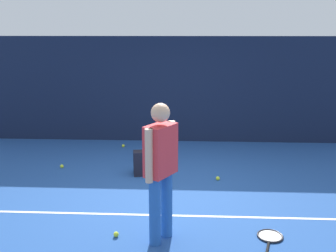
# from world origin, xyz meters

# --- Properties ---
(ground_plane) EXTENTS (12.00, 12.00, 0.00)m
(ground_plane) POSITION_xyz_m (0.00, 0.00, 0.00)
(ground_plane) COLOR #234C93
(back_fence) EXTENTS (10.00, 0.10, 2.37)m
(back_fence) POSITION_xyz_m (0.00, 3.00, 1.19)
(back_fence) COLOR #141E38
(back_fence) RESTS_ON ground
(court_line) EXTENTS (9.00, 0.05, 0.00)m
(court_line) POSITION_xyz_m (0.00, -0.71, 0.00)
(court_line) COLOR white
(court_line) RESTS_ON ground
(tennis_player) EXTENTS (0.40, 0.46, 1.70)m
(tennis_player) POSITION_xyz_m (0.00, -1.33, 0.97)
(tennis_player) COLOR #2659A5
(tennis_player) RESTS_ON ground
(tennis_racket) EXTENTS (0.41, 0.64, 0.03)m
(tennis_racket) POSITION_xyz_m (1.34, -1.23, 0.01)
(tennis_racket) COLOR black
(tennis_racket) RESTS_ON ground
(backpack) EXTENTS (0.33, 0.32, 0.44)m
(backpack) POSITION_xyz_m (-0.48, 0.81, 0.21)
(backpack) COLOR black
(backpack) RESTS_ON ground
(tennis_ball_near_player) EXTENTS (0.07, 0.07, 0.07)m
(tennis_ball_near_player) POSITION_xyz_m (-0.56, -1.30, 0.03)
(tennis_ball_near_player) COLOR #CCE033
(tennis_ball_near_player) RESTS_ON ground
(tennis_ball_by_fence) EXTENTS (0.07, 0.07, 0.07)m
(tennis_ball_by_fence) POSITION_xyz_m (-2.01, 1.07, 0.03)
(tennis_ball_by_fence) COLOR #CCE033
(tennis_ball_by_fence) RESTS_ON ground
(tennis_ball_mid_court) EXTENTS (0.07, 0.07, 0.07)m
(tennis_ball_mid_court) POSITION_xyz_m (0.84, 0.61, 0.03)
(tennis_ball_mid_court) COLOR #CCE033
(tennis_ball_mid_court) RESTS_ON ground
(tennis_ball_far_left) EXTENTS (0.07, 0.07, 0.07)m
(tennis_ball_far_left) POSITION_xyz_m (-1.08, 2.41, 0.03)
(tennis_ball_far_left) COLOR #CCE033
(tennis_ball_far_left) RESTS_ON ground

